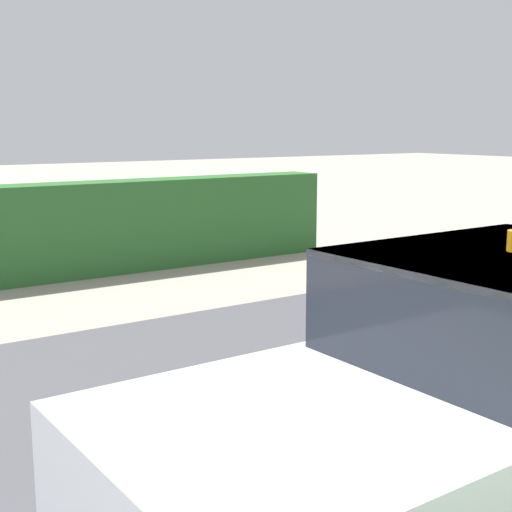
{
  "coord_description": "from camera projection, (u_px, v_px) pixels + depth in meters",
  "views": [
    {
      "loc": [
        -3.3,
        0.08,
        2.06
      ],
      "look_at": [
        -0.15,
        4.65,
        1.05
      ],
      "focal_mm": 50.0,
      "sensor_mm": 36.0,
      "label": 1
    }
  ],
  "objects": [
    {
      "name": "police_car",
      "position": [
        485.0,
        385.0,
        3.95
      ],
      "size": [
        4.34,
        1.74,
        1.48
      ],
      "rotation": [
        0.0,
        0.0,
        3.15
      ],
      "color": "black",
      "rests_on": "road_strip"
    },
    {
      "name": "garden_hedge",
      "position": [
        47.0,
        232.0,
        9.66
      ],
      "size": [
        8.91,
        0.64,
        1.3
      ],
      "primitive_type": "cube",
      "color": "#2D662D",
      "rests_on": "ground"
    },
    {
      "name": "road_strip",
      "position": [
        336.0,
        410.0,
        5.24
      ],
      "size": [
        28.0,
        6.06,
        0.01
      ],
      "primitive_type": "cube",
      "color": "#4C4C51",
      "rests_on": "ground"
    }
  ]
}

